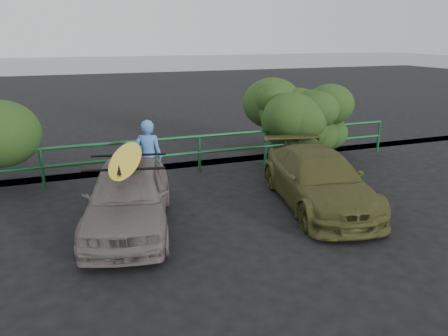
# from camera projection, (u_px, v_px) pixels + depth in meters

# --- Properties ---
(ground) EXTENTS (80.00, 80.00, 0.00)m
(ground) POSITION_uv_depth(u_px,v_px,m) (233.00, 262.00, 7.26)
(ground) COLOR black
(ocean) EXTENTS (200.00, 200.00, 0.00)m
(ocean) POSITION_uv_depth(u_px,v_px,m) (75.00, 63.00, 61.04)
(ocean) COLOR slate
(ocean) RESTS_ON ground
(guardrail) EXTENTS (14.00, 0.08, 1.04)m
(guardrail) POSITION_uv_depth(u_px,v_px,m) (164.00, 157.00, 11.59)
(guardrail) COLOR #154B28
(guardrail) RESTS_ON ground
(shrub_right) EXTENTS (3.20, 2.40, 2.09)m
(shrub_right) POSITION_uv_depth(u_px,v_px,m) (317.00, 122.00, 13.56)
(shrub_right) COLOR #274419
(shrub_right) RESTS_ON ground
(sedan) EXTENTS (2.41, 4.09, 1.31)m
(sedan) POSITION_uv_depth(u_px,v_px,m) (129.00, 196.00, 8.39)
(sedan) COLOR #685F5D
(sedan) RESTS_ON ground
(olive_vehicle) EXTENTS (2.42, 4.35, 1.19)m
(olive_vehicle) POSITION_uv_depth(u_px,v_px,m) (318.00, 179.00, 9.55)
(olive_vehicle) COLOR #484820
(olive_vehicle) RESTS_ON ground
(man) EXTENTS (0.76, 0.65, 1.77)m
(man) POSITION_uv_depth(u_px,v_px,m) (149.00, 157.00, 10.20)
(man) COLOR #427BC8
(man) RESTS_ON ground
(roof_rack) EXTENTS (1.67, 1.34, 0.05)m
(roof_rack) POSITION_uv_depth(u_px,v_px,m) (126.00, 162.00, 8.20)
(roof_rack) COLOR black
(roof_rack) RESTS_ON sedan
(surfboard) EXTENTS (1.19, 2.76, 0.08)m
(surfboard) POSITION_uv_depth(u_px,v_px,m) (126.00, 159.00, 8.18)
(surfboard) COLOR yellow
(surfboard) RESTS_ON roof_rack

